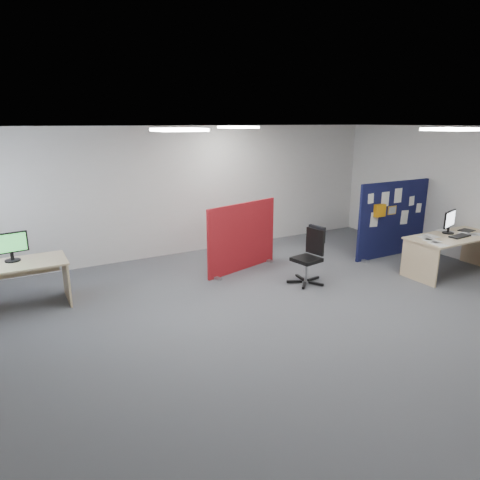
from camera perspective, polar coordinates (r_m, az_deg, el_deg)
name	(u,v)px	position (r m, az deg, el deg)	size (l,w,h in m)	color
floor	(288,307)	(6.74, 6.46, -8.91)	(9.00, 9.00, 0.00)	#4E5055
ceiling	(294,127)	(6.14, 7.24, 14.71)	(9.00, 7.00, 0.02)	white
wall_back	(195,190)	(9.31, -5.96, 6.62)	(9.00, 0.02, 2.70)	silver
wall_right	(478,197)	(9.62, 29.19, 5.03)	(0.02, 7.00, 2.70)	silver
ceiling_lights	(286,129)	(6.88, 6.16, 14.56)	(4.10, 4.10, 0.04)	white
navy_divider	(393,219)	(9.56, 19.67, 2.66)	(1.93, 0.30, 1.59)	#0F1037
main_desk	(451,244)	(8.93, 26.27, -0.46)	(1.85, 0.82, 0.73)	tan
monitor_main	(450,221)	(8.96, 26.16, 2.31)	(0.49, 0.21, 0.44)	black
keyboard	(460,236)	(8.84, 27.25, 0.47)	(0.45, 0.18, 0.03)	black
mouse	(468,234)	(9.03, 28.16, 0.66)	(0.10, 0.06, 0.03)	#97979C
paper_tray	(466,230)	(9.39, 27.95, 1.14)	(0.28, 0.22, 0.01)	black
red_divider	(242,237)	(8.15, 0.31, 0.35)	(1.69, 0.52, 1.31)	maroon
second_desk	(11,275)	(7.32, -28.20, -4.09)	(1.57, 0.78, 0.73)	tan
monitor_second	(11,246)	(7.29, -28.27, -0.67)	(0.49, 0.22, 0.44)	black
office_chair	(311,252)	(7.62, 9.42, -1.56)	(0.65, 0.65, 0.99)	black
desk_papers	(446,237)	(8.72, 25.79, 0.39)	(1.50, 0.85, 0.00)	white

